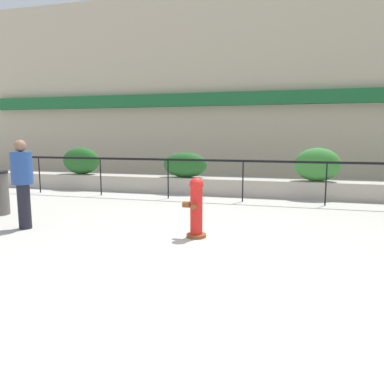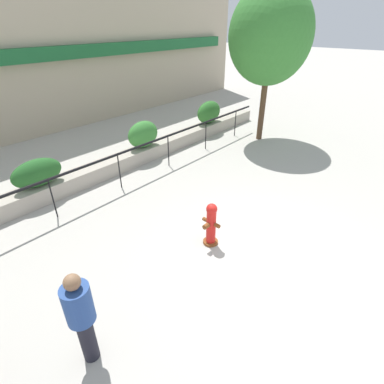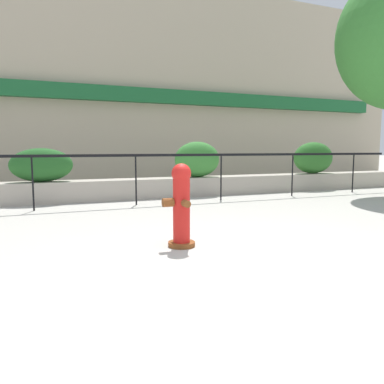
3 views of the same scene
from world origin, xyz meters
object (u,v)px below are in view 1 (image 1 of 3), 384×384
Objects in this scene: hedge_bush_0 at (81,161)px; fire_hydrant at (196,207)px; hedge_bush_2 at (317,165)px; pedestrian at (22,179)px; hedge_bush_1 at (185,165)px.

hedge_bush_0 is 7.19m from fire_hydrant.
hedge_bush_2 is 0.74× the size of pedestrian.
hedge_bush_1 is at bearing 180.00° from hedge_bush_2.
pedestrian is at bearing -175.68° from fire_hydrant.
pedestrian is (-5.72, -5.14, 0.01)m from hedge_bush_2.
hedge_bush_0 is at bearing 180.00° from hedge_bush_1.
fire_hydrant is at bearing -71.77° from hedge_bush_1.
hedge_bush_1 is 5.15m from fire_hydrant.
fire_hydrant is 0.62× the size of pedestrian.
hedge_bush_0 is 1.22× the size of fire_hydrant.
hedge_bush_2 is (3.93, 0.00, 0.09)m from hedge_bush_1.
hedge_bush_1 is at bearing 0.00° from hedge_bush_0.
pedestrian reaches higher than hedge_bush_0.
pedestrian reaches higher than hedge_bush_1.
hedge_bush_0 reaches higher than hedge_bush_1.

